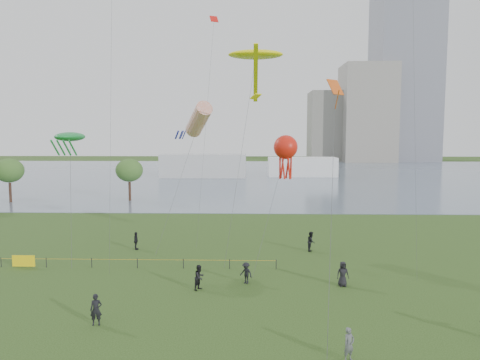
{
  "coord_description": "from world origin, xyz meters",
  "views": [
    {
      "loc": [
        1.05,
        -26.33,
        11.75
      ],
      "look_at": [
        0.0,
        10.0,
        8.0
      ],
      "focal_mm": 35.0,
      "sensor_mm": 36.0,
      "label": 1
    }
  ],
  "objects_px": {
    "fence": "(68,261)",
    "kite_flyer": "(349,344)",
    "kite_octopus": "(286,148)",
    "kite_stingray": "(256,55)"
  },
  "relations": [
    {
      "from": "fence",
      "to": "kite_octopus",
      "type": "height_order",
      "value": "kite_octopus"
    },
    {
      "from": "fence",
      "to": "kite_octopus",
      "type": "bearing_deg",
      "value": 10.13
    },
    {
      "from": "kite_flyer",
      "to": "kite_octopus",
      "type": "xyz_separation_m",
      "value": [
        -2.02,
        19.46,
        9.41
      ]
    },
    {
      "from": "fence",
      "to": "kite_flyer",
      "type": "distance_m",
      "value": 26.5
    },
    {
      "from": "kite_stingray",
      "to": "kite_octopus",
      "type": "bearing_deg",
      "value": -61.56
    },
    {
      "from": "fence",
      "to": "kite_stingray",
      "type": "xyz_separation_m",
      "value": [
        16.31,
        5.76,
        18.39
      ]
    },
    {
      "from": "kite_flyer",
      "to": "kite_stingray",
      "type": "distance_m",
      "value": 28.72
    },
    {
      "from": "fence",
      "to": "kite_flyer",
      "type": "xyz_separation_m",
      "value": [
        21.08,
        -16.05,
        0.32
      ]
    },
    {
      "from": "kite_flyer",
      "to": "kite_stingray",
      "type": "xyz_separation_m",
      "value": [
        -4.78,
        21.81,
        18.07
      ]
    },
    {
      "from": "kite_flyer",
      "to": "kite_stingray",
      "type": "height_order",
      "value": "kite_stingray"
    }
  ]
}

